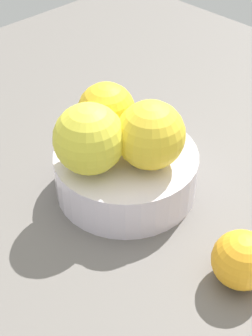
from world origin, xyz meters
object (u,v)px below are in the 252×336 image
at_px(orange_in_bowl_1, 106,111).
at_px(orange_in_bowl_0, 150,135).
at_px(fruit_bowl, 126,172).
at_px(orange_loose_0, 241,260).
at_px(orange_in_bowl_2, 89,139).

bearing_deg(orange_in_bowl_1, orange_in_bowl_0, -91.27).
relative_size(fruit_bowl, orange_in_bowl_0, 2.20).
bearing_deg(orange_loose_0, orange_in_bowl_1, 83.68).
height_order(fruit_bowl, orange_in_bowl_0, orange_in_bowl_0).
distance_m(orange_in_bowl_1, orange_loose_0, 0.25).
relative_size(orange_in_bowl_0, orange_loose_0, 1.29).
distance_m(fruit_bowl, orange_loose_0, 0.19).
bearing_deg(orange_in_bowl_0, orange_in_bowl_1, 88.73).
bearing_deg(fruit_bowl, orange_in_bowl_2, 166.77).
relative_size(orange_in_bowl_0, orange_in_bowl_1, 1.12).
bearing_deg(orange_in_bowl_2, orange_loose_0, -80.88).
height_order(fruit_bowl, orange_in_bowl_2, orange_in_bowl_2).
relative_size(orange_in_bowl_1, orange_in_bowl_2, 0.87).
height_order(orange_in_bowl_2, orange_loose_0, orange_in_bowl_2).
bearing_deg(orange_in_bowl_2, fruit_bowl, -13.23).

